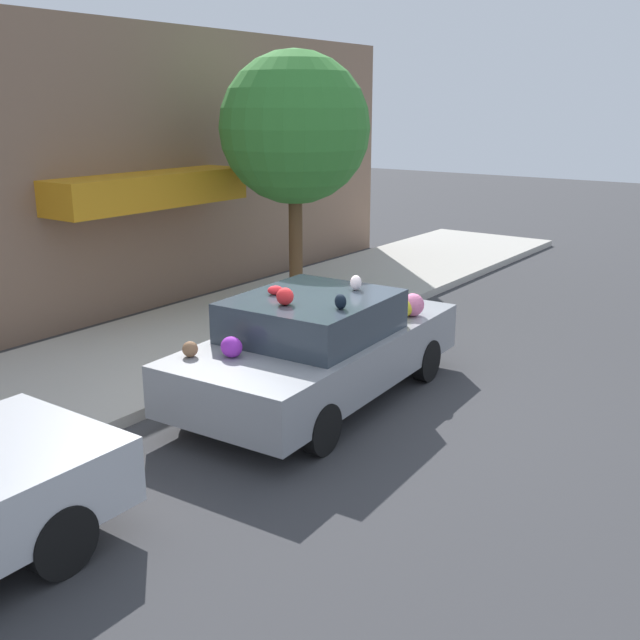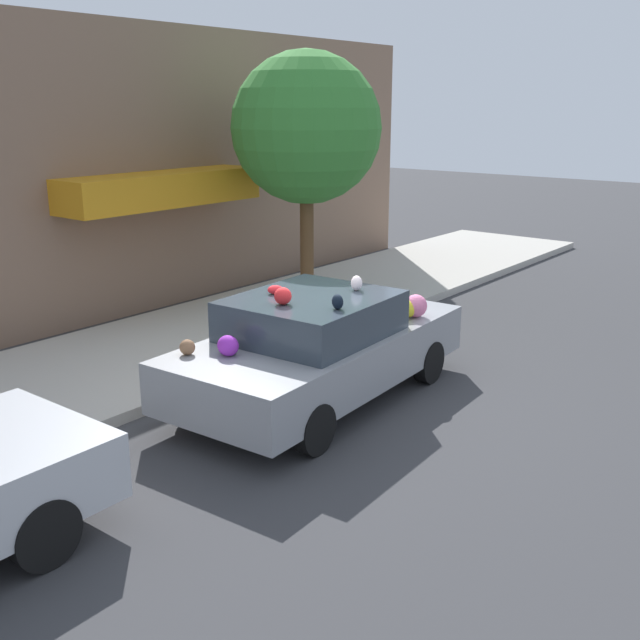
{
  "view_description": "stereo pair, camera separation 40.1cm",
  "coord_description": "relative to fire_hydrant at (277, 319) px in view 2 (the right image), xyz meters",
  "views": [
    {
      "loc": [
        -7.08,
        -5.31,
        3.56
      ],
      "look_at": [
        0.0,
        -0.17,
        1.02
      ],
      "focal_mm": 42.0,
      "sensor_mm": 36.0,
      "label": 1
    },
    {
      "loc": [
        -6.83,
        -5.63,
        3.56
      ],
      "look_at": [
        0.0,
        -0.17,
        1.02
      ],
      "focal_mm": 42.0,
      "sensor_mm": 36.0,
      "label": 2
    }
  ],
  "objects": [
    {
      "name": "fire_hydrant",
      "position": [
        0.0,
        0.0,
        0.0
      ],
      "size": [
        0.2,
        0.2,
        0.7
      ],
      "color": "#B2B2B7",
      "rests_on": "sidewalk_curb"
    },
    {
      "name": "building_facade",
      "position": [
        -0.98,
        3.39,
        1.94
      ],
      "size": [
        18.0,
        1.2,
        4.88
      ],
      "color": "#846651",
      "rests_on": "ground"
    },
    {
      "name": "ground_plane",
      "position": [
        -1.08,
        -1.52,
        -0.49
      ],
      "size": [
        60.0,
        60.0,
        0.0
      ],
      "primitive_type": "plane",
      "color": "#38383A"
    },
    {
      "name": "sidewalk_curb",
      "position": [
        -1.08,
        1.18,
        -0.42
      ],
      "size": [
        24.0,
        3.2,
        0.14
      ],
      "color": "#B2ADA3",
      "rests_on": "ground"
    },
    {
      "name": "street_tree",
      "position": [
        2.14,
        1.18,
        2.66
      ],
      "size": [
        2.56,
        2.56,
        4.3
      ],
      "color": "brown",
      "rests_on": "sidewalk_curb"
    },
    {
      "name": "art_car",
      "position": [
        -1.1,
        -1.69,
        0.21
      ],
      "size": [
        4.27,
        2.07,
        1.56
      ],
      "rotation": [
        0.0,
        0.0,
        0.06
      ],
      "color": "gray",
      "rests_on": "ground"
    }
  ]
}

